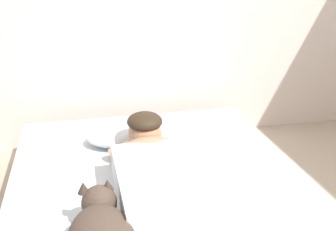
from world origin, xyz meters
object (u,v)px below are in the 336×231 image
object	(u,v)px
person_lying	(158,170)
bed	(162,206)
pillow	(129,135)
coffee_cup	(188,142)
cell_phone	(203,184)

from	to	relation	value
person_lying	bed	bearing A→B (deg)	52.48
pillow	coffee_cup	world-z (taller)	pillow
pillow	cell_phone	size ratio (longest dim) A/B	3.71
pillow	cell_phone	world-z (taller)	pillow
pillow	coffee_cup	distance (m)	0.37
cell_phone	person_lying	bearing A→B (deg)	175.74
pillow	coffee_cup	bearing A→B (deg)	-22.94
bed	pillow	size ratio (longest dim) A/B	3.92
bed	cell_phone	xyz separation A→B (m)	(0.20, -0.06, 0.14)
pillow	cell_phone	bearing A→B (deg)	-63.06
person_lying	cell_phone	size ratio (longest dim) A/B	6.57
bed	cell_phone	world-z (taller)	cell_phone
person_lying	cell_phone	xyz separation A→B (m)	(0.23, -0.02, -0.10)
bed	person_lying	xyz separation A→B (m)	(-0.03, -0.04, 0.24)
bed	cell_phone	size ratio (longest dim) A/B	14.57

